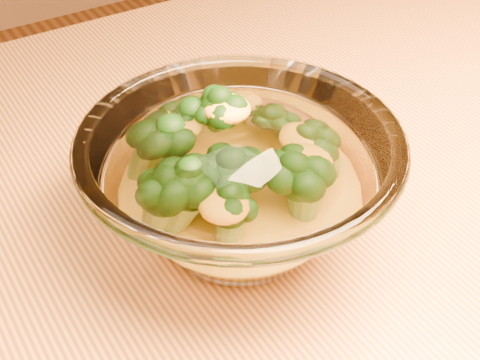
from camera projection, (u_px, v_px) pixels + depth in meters
name	position (u px, v px, depth m)	size (l,w,h in m)	color
table	(314.00, 291.00, 0.58)	(1.20, 0.80, 0.75)	#E08643
glass_bowl	(240.00, 185.00, 0.46)	(0.22, 0.22, 0.10)	white
cheese_sauce	(240.00, 208.00, 0.47)	(0.12, 0.12, 0.03)	orange
broccoli_heap	(222.00, 163.00, 0.46)	(0.14, 0.14, 0.08)	black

